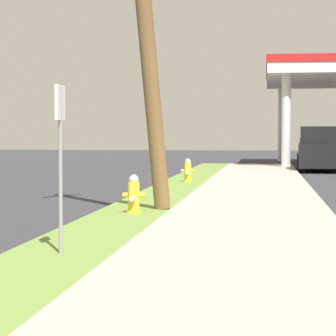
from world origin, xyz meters
name	(u,v)px	position (x,y,z in m)	size (l,w,h in m)	color
fire_hydrant_second	(134,196)	(0.81, 13.98, 0.45)	(0.42, 0.38, 0.74)	yellow
fire_hydrant_third	(188,171)	(0.84, 24.01, 0.45)	(0.42, 0.37, 0.74)	yellow
street_sign_post	(60,133)	(0.74, 8.95, 1.63)	(0.05, 0.36, 2.12)	gray
car_navy_by_near_pump	(332,151)	(6.80, 41.73, 0.72)	(2.23, 4.62, 1.57)	navy
truck_black_at_forecourt	(321,151)	(5.75, 34.46, 0.91)	(2.31, 5.47, 1.97)	black
truck_red_on_apron	(329,147)	(6.92, 45.13, 0.91)	(2.54, 5.55, 1.97)	red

